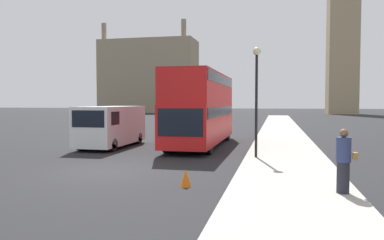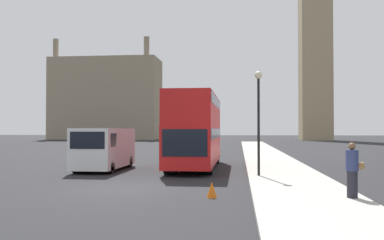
% 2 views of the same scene
% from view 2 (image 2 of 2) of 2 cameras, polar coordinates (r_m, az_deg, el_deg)
% --- Properties ---
extents(ground_plane, '(300.00, 300.00, 0.00)m').
position_cam_2_polar(ground_plane, '(17.49, -9.03, -8.94)').
color(ground_plane, black).
extents(sidewalk_strip, '(3.67, 120.00, 0.15)m').
position_cam_2_polar(sidewalk_strip, '(17.03, 14.04, -8.87)').
color(sidewalk_strip, '#ADA89E').
rests_on(sidewalk_strip, ground_plane).
extents(building_block_distant, '(24.74, 10.27, 22.87)m').
position_cam_2_polar(building_block_distant, '(102.10, -11.35, 2.75)').
color(building_block_distant, gray).
rests_on(building_block_distant, ground_plane).
extents(red_double_decker_bus, '(2.55, 10.36, 4.36)m').
position_cam_2_polar(red_double_decker_bus, '(25.77, 0.47, -1.07)').
color(red_double_decker_bus, red).
rests_on(red_double_decker_bus, ground_plane).
extents(white_van, '(2.18, 5.69, 2.40)m').
position_cam_2_polar(white_van, '(25.03, -11.64, -3.63)').
color(white_van, white).
rests_on(white_van, ground_plane).
extents(pedestrian, '(0.55, 0.39, 1.77)m').
position_cam_2_polar(pedestrian, '(14.73, 20.60, -6.29)').
color(pedestrian, '#23232D').
rests_on(pedestrian, sidewalk_strip).
extents(street_lamp, '(0.36, 0.36, 4.97)m').
position_cam_2_polar(street_lamp, '(20.59, 8.87, 1.93)').
color(street_lamp, black).
rests_on(street_lamp, sidewalk_strip).
extents(traffic_cone, '(0.36, 0.36, 0.55)m').
position_cam_2_polar(traffic_cone, '(14.84, 2.66, -9.27)').
color(traffic_cone, orange).
rests_on(traffic_cone, ground_plane).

